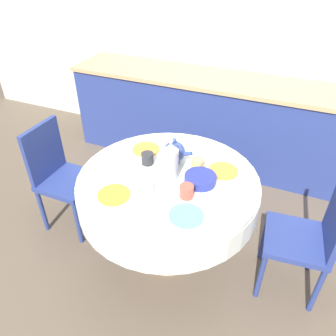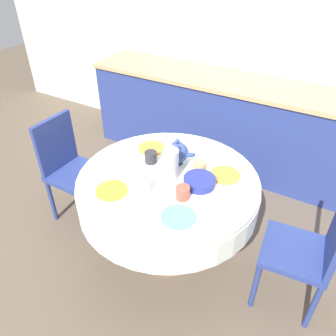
# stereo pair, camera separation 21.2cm
# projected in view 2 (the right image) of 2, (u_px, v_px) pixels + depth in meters

# --- Properties ---
(ground_plane) EXTENTS (12.00, 12.00, 0.00)m
(ground_plane) POSITION_uv_depth(u_px,v_px,m) (168.00, 253.00, 2.61)
(ground_plane) COLOR brown
(wall_back) EXTENTS (7.00, 0.05, 2.60)m
(wall_back) POSITION_uv_depth(u_px,v_px,m) (263.00, 33.00, 3.12)
(wall_back) COLOR beige
(wall_back) RESTS_ON ground_plane
(kitchen_counter) EXTENTS (3.24, 0.64, 0.92)m
(kitchen_counter) POSITION_uv_depth(u_px,v_px,m) (240.00, 125.00, 3.37)
(kitchen_counter) COLOR navy
(kitchen_counter) RESTS_ON ground_plane
(dining_table) EXTENTS (1.22, 1.22, 0.75)m
(dining_table) POSITION_uv_depth(u_px,v_px,m) (168.00, 192.00, 2.25)
(dining_table) COLOR tan
(dining_table) RESTS_ON ground_plane
(chair_left) EXTENTS (0.44, 0.44, 0.91)m
(chair_left) POSITION_uv_depth(u_px,v_px,m) (310.00, 248.00, 1.99)
(chair_left) COLOR navy
(chair_left) RESTS_ON ground_plane
(chair_right) EXTENTS (0.40, 0.40, 0.91)m
(chair_right) POSITION_uv_depth(u_px,v_px,m) (69.00, 165.00, 2.71)
(chair_right) COLOR navy
(chair_right) RESTS_ON ground_plane
(plate_near_left) EXTENTS (0.20, 0.20, 0.01)m
(plate_near_left) POSITION_uv_depth(u_px,v_px,m) (112.00, 190.00, 2.05)
(plate_near_left) COLOR yellow
(plate_near_left) RESTS_ON dining_table
(cup_near_left) EXTENTS (0.09, 0.09, 0.08)m
(cup_near_left) POSITION_uv_depth(u_px,v_px,m) (142.00, 188.00, 2.02)
(cup_near_left) COLOR white
(cup_near_left) RESTS_ON dining_table
(plate_near_right) EXTENTS (0.20, 0.20, 0.01)m
(plate_near_right) POSITION_uv_depth(u_px,v_px,m) (178.00, 217.00, 1.86)
(plate_near_right) COLOR #60BCB7
(plate_near_right) RESTS_ON dining_table
(cup_near_right) EXTENTS (0.09, 0.09, 0.08)m
(cup_near_right) POSITION_uv_depth(u_px,v_px,m) (183.00, 193.00, 1.98)
(cup_near_right) COLOR #CC4C3D
(cup_near_right) RESTS_ON dining_table
(plate_far_left) EXTENTS (0.20, 0.20, 0.01)m
(plate_far_left) POSITION_uv_depth(u_px,v_px,m) (152.00, 148.00, 2.46)
(plate_far_left) COLOR orange
(plate_far_left) RESTS_ON dining_table
(cup_far_left) EXTENTS (0.09, 0.09, 0.08)m
(cup_far_left) POSITION_uv_depth(u_px,v_px,m) (151.00, 157.00, 2.30)
(cup_far_left) COLOR #28282D
(cup_far_left) RESTS_ON dining_table
(plate_far_right) EXTENTS (0.20, 0.20, 0.01)m
(plate_far_right) POSITION_uv_depth(u_px,v_px,m) (225.00, 175.00, 2.19)
(plate_far_right) COLOR orange
(plate_far_right) RESTS_ON dining_table
(cup_far_right) EXTENTS (0.09, 0.09, 0.08)m
(cup_far_right) POSITION_uv_depth(u_px,v_px,m) (199.00, 167.00, 2.20)
(cup_far_right) COLOR #DBB766
(cup_far_right) RESTS_ON dining_table
(coffee_carafe) EXTENTS (0.10, 0.10, 0.29)m
(coffee_carafe) POSITION_uv_depth(u_px,v_px,m) (171.00, 161.00, 2.11)
(coffee_carafe) COLOR #B2B2B7
(coffee_carafe) RESTS_ON dining_table
(teapot) EXTENTS (0.21, 0.15, 0.20)m
(teapot) POSITION_uv_depth(u_px,v_px,m) (177.00, 153.00, 2.26)
(teapot) COLOR #33478E
(teapot) RESTS_ON dining_table
(fruit_bowl) EXTENTS (0.21, 0.21, 0.05)m
(fruit_bowl) POSITION_uv_depth(u_px,v_px,m) (199.00, 181.00, 2.10)
(fruit_bowl) COLOR navy
(fruit_bowl) RESTS_ON dining_table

